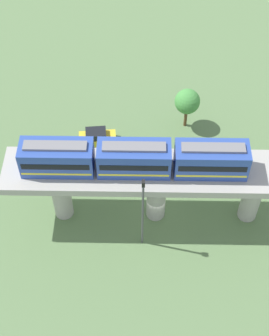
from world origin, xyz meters
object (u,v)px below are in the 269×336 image
object	(u,v)px
train	(134,159)
parked_car_yellow	(97,138)
tree_near_viaduct	(187,102)
signal_post	(143,211)
parked_car_silver	(203,150)

from	to	relation	value
train	parked_car_yellow	world-z (taller)	train
parked_car_yellow	tree_near_viaduct	world-z (taller)	tree_near_viaduct
train	signal_post	distance (m)	4.83
train	signal_post	xyz separation A→B (m)	(-3.40, -0.85, -3.32)
parked_car_yellow	parked_car_silver	xyz separation A→B (m)	(-1.75, -11.94, 0.00)
parked_car_yellow	parked_car_silver	bearing A→B (deg)	-103.99
parked_car_yellow	train	bearing A→B (deg)	-161.58
parked_car_silver	signal_post	xyz separation A→B (m)	(-11.50, 6.69, 4.68)
train	parked_car_yellow	distance (m)	13.43
train	tree_near_viaduct	distance (m)	14.86
signal_post	tree_near_viaduct	bearing A→B (deg)	-17.08
parked_car_yellow	tree_near_viaduct	size ratio (longest dim) A/B	0.83
parked_car_yellow	tree_near_viaduct	distance (m)	11.03
train	parked_car_silver	xyz separation A→B (m)	(8.10, -7.54, -8.00)
parked_car_yellow	parked_car_silver	distance (m)	12.06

